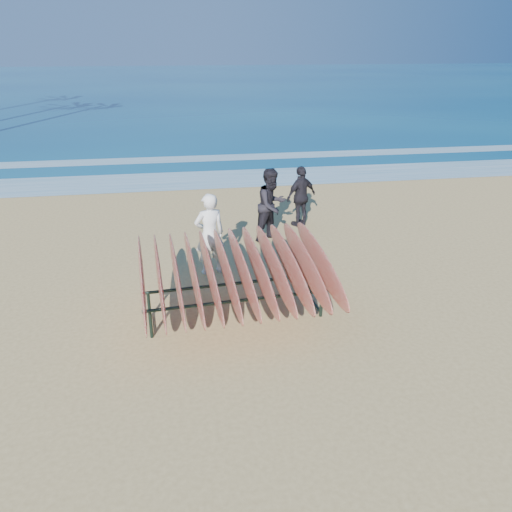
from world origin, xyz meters
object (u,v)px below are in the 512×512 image
object	(u,v)px
person_dark_a	(272,205)
surfboard_rack	(235,272)
person_white	(210,234)
person_dark_b	(301,196)

from	to	relation	value
person_dark_a	surfboard_rack	bearing A→B (deg)	-144.84
person_white	person_dark_a	size ratio (longest dim) A/B	0.97
surfboard_rack	person_dark_a	world-z (taller)	person_dark_a
person_dark_a	person_dark_b	size ratio (longest dim) A/B	1.13
person_dark_a	person_white	bearing A→B (deg)	-169.07
person_dark_b	person_dark_a	bearing A→B (deg)	17.08
person_white	person_dark_b	size ratio (longest dim) A/B	1.09
surfboard_rack	person_dark_a	size ratio (longest dim) A/B	1.88
person_dark_a	person_dark_b	world-z (taller)	person_dark_a
person_dark_b	surfboard_rack	bearing A→B (deg)	35.66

